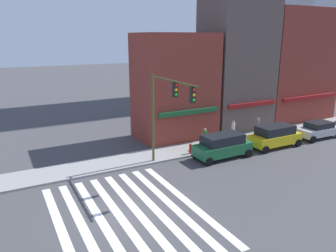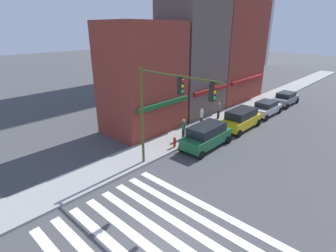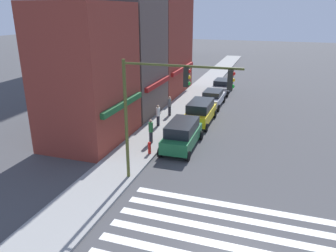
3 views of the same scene
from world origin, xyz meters
The scene contains 11 objects.
sidewalk_left centered at (0.00, 7.50, 0.07)m, with size 120.00×3.00×0.15m.
storefront_row centered at (18.11, 11.50, 6.34)m, with size 23.81×5.30×14.99m.
traffic_signal centered at (4.53, 4.22, 5.01)m, with size 0.32×6.18×6.87m.
suv_green centered at (9.83, 4.70, 1.03)m, with size 4.73×2.12×1.94m.
suv_yellow centered at (15.51, 4.70, 1.03)m, with size 4.70×2.12×1.94m.
sedan_silver centered at (21.23, 4.70, 0.84)m, with size 4.43×2.02×1.59m.
sedan_grey centered at (27.04, 4.70, 0.84)m, with size 4.43×2.02×1.59m.
pedestrian_green_top centered at (9.68, 6.99, 1.07)m, with size 0.32×0.32×1.77m.
pedestrian_grey_coat centered at (16.34, 7.73, 1.07)m, with size 0.32×0.32×1.77m.
pedestrian_white_shirt centered at (13.36, 7.76, 1.07)m, with size 0.32×0.32×1.77m.
fire_hydrant centered at (7.89, 6.40, 0.61)m, with size 0.24×0.24×0.84m.
Camera 3 is at (-10.79, -1.03, 9.22)m, focal length 35.00 mm.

